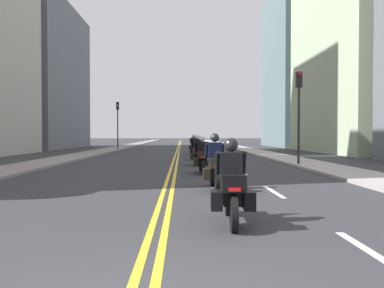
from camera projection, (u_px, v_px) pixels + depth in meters
name	position (u px, v px, depth m)	size (l,w,h in m)	color
ground_plane	(179.00, 147.00, 51.41)	(264.00, 264.00, 0.00)	#2F3034
sidewalk_left	(122.00, 147.00, 51.23)	(2.37, 144.00, 0.12)	gray
sidewalk_right	(235.00, 147.00, 51.59)	(2.37, 144.00, 0.12)	#A39A96
centreline_yellow_inner	(178.00, 147.00, 51.41)	(0.12, 132.00, 0.01)	yellow
centreline_yellow_outer	(180.00, 147.00, 51.42)	(0.12, 132.00, 0.01)	yellow
lane_dashes_white	(215.00, 155.00, 32.50)	(0.14, 56.40, 0.01)	silver
building_right_1	(350.00, 24.00, 37.05)	(6.22, 17.69, 23.54)	#ADC29A
building_left_2	(43.00, 77.00, 48.67)	(7.20, 18.25, 17.02)	slate
building_right_2	(295.00, 69.00, 55.68)	(6.38, 14.80, 21.34)	slate
motorcycle_0	(231.00, 188.00, 7.33)	(0.78, 2.08, 1.57)	black
motorcycle_1	(215.00, 167.00, 11.93)	(0.77, 2.25, 1.67)	black
motorcycle_2	(202.00, 158.00, 17.02)	(0.77, 2.13, 1.59)	black
motorcycle_3	(197.00, 153.00, 21.49)	(0.78, 2.18, 1.63)	black
motorcycle_4	(195.00, 149.00, 26.04)	(0.78, 2.32, 1.67)	black
motorcycle_5	(195.00, 147.00, 30.71)	(0.77, 2.29, 1.60)	black
motorcycle_6	(193.00, 146.00, 35.61)	(0.76, 2.11, 1.62)	black
traffic_light_near	(299.00, 101.00, 20.88)	(0.28, 0.38, 4.85)	black
traffic_light_far	(118.00, 117.00, 43.12)	(0.28, 0.38, 5.09)	black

